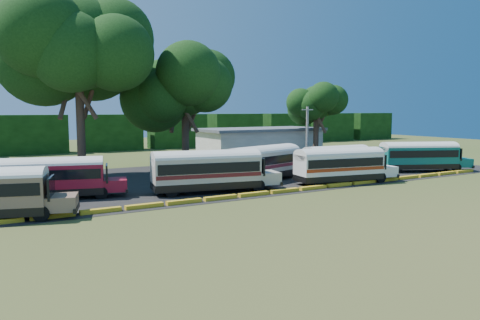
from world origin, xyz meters
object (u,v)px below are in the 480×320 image
bus_teal (421,154)px  tree_west (78,43)px  bus_cream_west (209,169)px  bus_white_red (341,163)px  bus_red (52,175)px

bus_teal → tree_west: bearing=-177.0°
bus_cream_west → tree_west: bearing=131.8°
bus_teal → bus_cream_west: bearing=-156.6°
bus_white_red → bus_teal: (13.45, 1.87, 0.01)m
bus_white_red → bus_teal: bus_white_red is taller
bus_cream_west → tree_west: size_ratio=0.63×
bus_red → bus_white_red: bus_white_red is taller
bus_white_red → tree_west: bearing=153.8°
bus_cream_west → bus_white_red: bus_cream_west is taller
bus_cream_west → bus_red: bearing=174.1°
bus_white_red → bus_red: bearing=176.8°
bus_red → bus_teal: size_ratio=1.00×
bus_red → bus_teal: (37.73, -3.60, 0.04)m
bus_white_red → bus_cream_west: bearing=-179.2°
bus_cream_west → bus_white_red: (12.69, -1.93, -0.12)m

